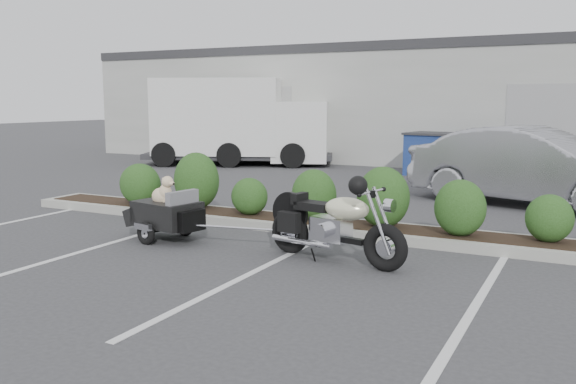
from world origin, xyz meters
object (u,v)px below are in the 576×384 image
at_px(dumpster, 440,154).
at_px(delivery_truck, 238,124).
at_px(motorcycle, 334,226).
at_px(pet_trailer, 166,213).
at_px(sedan, 533,167).

bearing_deg(dumpster, delivery_truck, -171.72).
relative_size(motorcycle, dumpster, 1.04).
height_order(motorcycle, delivery_truck, delivery_truck).
distance_m(pet_trailer, delivery_truck, 11.26).
bearing_deg(sedan, delivery_truck, 81.91).
height_order(pet_trailer, sedan, sedan).
height_order(pet_trailer, delivery_truck, delivery_truck).
relative_size(motorcycle, delivery_truck, 0.33).
height_order(motorcycle, pet_trailer, motorcycle).
bearing_deg(pet_trailer, motorcycle, 10.58).
bearing_deg(dumpster, pet_trailer, -91.81).
xyz_separation_m(dumpster, delivery_truck, (-6.73, 0.04, 0.74)).
bearing_deg(delivery_truck, motorcycle, -75.18).
bearing_deg(motorcycle, delivery_truck, 138.21).
bearing_deg(delivery_truck, sedan, -46.33).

